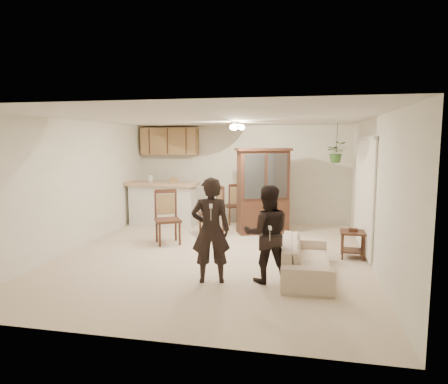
% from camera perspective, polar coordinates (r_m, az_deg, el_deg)
% --- Properties ---
extents(floor, '(6.50, 6.50, 0.00)m').
position_cam_1_polar(floor, '(7.48, -1.42, -9.01)').
color(floor, beige).
rests_on(floor, ground).
extents(ceiling, '(5.50, 6.50, 0.02)m').
position_cam_1_polar(ceiling, '(7.20, -1.49, 10.47)').
color(ceiling, silver).
rests_on(ceiling, wall_back).
extents(wall_back, '(5.50, 0.02, 2.50)m').
position_cam_1_polar(wall_back, '(10.41, 2.58, 2.59)').
color(wall_back, beige).
rests_on(wall_back, ground).
extents(wall_front, '(5.50, 0.02, 2.50)m').
position_cam_1_polar(wall_front, '(4.17, -11.59, -4.60)').
color(wall_front, beige).
rests_on(wall_front, ground).
extents(wall_left, '(0.02, 6.50, 2.50)m').
position_cam_1_polar(wall_left, '(8.29, -20.30, 0.95)').
color(wall_left, beige).
rests_on(wall_left, ground).
extents(wall_right, '(0.02, 6.50, 2.50)m').
position_cam_1_polar(wall_right, '(7.14, 20.59, -0.01)').
color(wall_right, beige).
rests_on(wall_right, ground).
extents(breakfast_bar, '(1.60, 0.55, 1.00)m').
position_cam_1_polar(breakfast_bar, '(10.10, -8.69, -1.92)').
color(breakfast_bar, silver).
rests_on(breakfast_bar, floor).
extents(bar_top, '(1.75, 0.70, 0.08)m').
position_cam_1_polar(bar_top, '(10.03, -8.75, 1.18)').
color(bar_top, tan).
rests_on(bar_top, breakfast_bar).
extents(upper_cabinets, '(1.50, 0.34, 0.70)m').
position_cam_1_polar(upper_cabinets, '(10.67, -7.76, 7.21)').
color(upper_cabinets, olive).
rests_on(upper_cabinets, wall_back).
extents(vertical_blinds, '(0.06, 2.30, 2.10)m').
position_cam_1_polar(vertical_blinds, '(8.04, 19.27, -0.27)').
color(vertical_blinds, white).
rests_on(vertical_blinds, wall_right).
extents(ceiling_fixture, '(0.36, 0.36, 0.20)m').
position_cam_1_polar(ceiling_fixture, '(8.33, 1.76, 9.35)').
color(ceiling_fixture, '#FFEDBF').
rests_on(ceiling_fixture, ceiling).
extents(hanging_plant, '(0.43, 0.37, 0.48)m').
position_cam_1_polar(hanging_plant, '(9.43, 15.77, 5.49)').
color(hanging_plant, '#265622').
rests_on(hanging_plant, ceiling).
extents(plant_cord, '(0.01, 0.01, 0.65)m').
position_cam_1_polar(plant_cord, '(9.42, 15.84, 7.47)').
color(plant_cord, black).
rests_on(plant_cord, ceiling).
extents(sofa, '(0.78, 1.89, 0.73)m').
position_cam_1_polar(sofa, '(6.45, 11.68, -8.45)').
color(sofa, beige).
rests_on(sofa, floor).
extents(adult, '(0.74, 0.58, 1.80)m').
position_cam_1_polar(adult, '(5.90, -1.91, -4.45)').
color(adult, black).
rests_on(adult, floor).
extents(child, '(0.75, 0.64, 1.35)m').
position_cam_1_polar(child, '(6.00, 6.15, -6.49)').
color(child, black).
rests_on(child, floor).
extents(china_hutch, '(1.32, 0.93, 1.94)m').
position_cam_1_polar(china_hutch, '(9.14, 5.59, 0.08)').
color(china_hutch, '#321C12').
rests_on(china_hutch, floor).
extents(side_table, '(0.46, 0.46, 0.54)m').
position_cam_1_polar(side_table, '(7.63, 17.88, -7.08)').
color(side_table, '#321C12').
rests_on(side_table, floor).
extents(chair_bar, '(0.67, 0.67, 1.10)m').
position_cam_1_polar(chair_bar, '(8.30, -8.01, -5.23)').
color(chair_bar, '#321C12').
rests_on(chair_bar, floor).
extents(chair_hutch_left, '(0.68, 0.68, 1.11)m').
position_cam_1_polar(chair_hutch_left, '(8.98, -1.81, -4.19)').
color(chair_hutch_left, '#321C12').
rests_on(chair_hutch_left, floor).
extents(chair_hutch_right, '(0.63, 0.63, 1.05)m').
position_cam_1_polar(chair_hutch_right, '(10.20, 1.45, -2.91)').
color(chair_hutch_right, '#321C12').
rests_on(chair_hutch_right, floor).
extents(controller_adult, '(0.07, 0.14, 0.04)m').
position_cam_1_polar(controller_adult, '(5.48, -1.89, -2.03)').
color(controller_adult, white).
rests_on(controller_adult, adult).
extents(controller_child, '(0.06, 0.13, 0.04)m').
position_cam_1_polar(controller_child, '(5.62, 6.58, -5.12)').
color(controller_child, white).
rests_on(controller_child, child).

